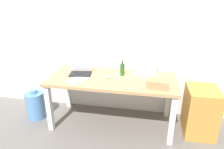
{
  "coord_description": "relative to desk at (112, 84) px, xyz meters",
  "views": [
    {
      "loc": [
        0.48,
        -2.55,
        1.81
      ],
      "look_at": [
        0.0,
        0.0,
        0.79
      ],
      "focal_mm": 31.89,
      "sensor_mm": 36.0,
      "label": 1
    }
  ],
  "objects": [
    {
      "name": "ground_plane",
      "position": [
        0.0,
        0.0,
        -0.64
      ],
      "size": [
        8.0,
        8.0,
        0.0
      ],
      "primitive_type": "plane",
      "color": "slate"
    },
    {
      "name": "cardboard_box",
      "position": [
        0.62,
        -0.19,
        0.14
      ],
      "size": [
        0.28,
        0.21,
        0.1
      ],
      "primitive_type": "cube",
      "rotation": [
        0.0,
        0.0,
        -0.1
      ],
      "color": "tan",
      "rests_on": "desk"
    },
    {
      "name": "laptop_right",
      "position": [
        0.46,
        0.24,
        0.14
      ],
      "size": [
        0.34,
        0.27,
        0.22
      ],
      "color": "silver",
      "rests_on": "desk"
    },
    {
      "name": "beer_bottle",
      "position": [
        0.13,
        0.11,
        0.19
      ],
      "size": [
        0.06,
        0.06,
        0.24
      ],
      "color": "#1E5123",
      "rests_on": "desk"
    },
    {
      "name": "paper_sheet_near_back",
      "position": [
        0.09,
        0.09,
        0.09
      ],
      "size": [
        0.32,
        0.36,
        0.0
      ],
      "primitive_type": "cube",
      "rotation": [
        0.0,
        0.0,
        0.45
      ],
      "color": "#F4E06B",
      "rests_on": "desk"
    },
    {
      "name": "computer_mouse",
      "position": [
        -0.05,
        -0.01,
        0.11
      ],
      "size": [
        0.08,
        0.11,
        0.03
      ],
      "primitive_type": "ellipsoid",
      "rotation": [
        0.0,
        0.0,
        0.28
      ],
      "color": "silver",
      "rests_on": "desk"
    },
    {
      "name": "filing_cabinet",
      "position": [
        1.23,
        -0.01,
        -0.31
      ],
      "size": [
        0.4,
        0.48,
        0.67
      ],
      "primitive_type": "cube",
      "color": "#C68938",
      "rests_on": "ground"
    },
    {
      "name": "laptop_left",
      "position": [
        -0.48,
        0.08,
        0.15
      ],
      "size": [
        0.34,
        0.27,
        0.24
      ],
      "color": "black",
      "rests_on": "desk"
    },
    {
      "name": "back_wall",
      "position": [
        0.0,
        0.45,
        0.66
      ],
      "size": [
        5.2,
        0.08,
        2.6
      ],
      "primitive_type": "cube",
      "color": "silver",
      "rests_on": "ground"
    },
    {
      "name": "paper_sheet_front_left",
      "position": [
        -0.45,
        -0.15,
        0.09
      ],
      "size": [
        0.32,
        0.36,
        0.0
      ],
      "primitive_type": "cube",
      "rotation": [
        0.0,
        0.0,
        -0.48
      ],
      "color": "white",
      "rests_on": "desk"
    },
    {
      "name": "water_cooler_jug",
      "position": [
        -1.21,
        -0.08,
        -0.43
      ],
      "size": [
        0.29,
        0.29,
        0.47
      ],
      "color": "#598CC6",
      "rests_on": "ground"
    },
    {
      "name": "desk",
      "position": [
        0.0,
        0.0,
        0.0
      ],
      "size": [
        1.78,
        0.79,
        0.74
      ],
      "color": "tan",
      "rests_on": "ground"
    }
  ]
}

